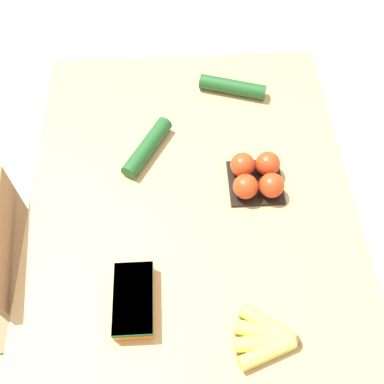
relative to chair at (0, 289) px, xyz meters
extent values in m
plane|color=#B7A88E|center=(0.15, -0.65, -0.47)|extent=(12.00, 12.00, 0.00)
cube|color=tan|center=(0.15, -0.65, 0.28)|extent=(1.26, 0.98, 0.03)
cylinder|color=tan|center=(0.72, -1.08, -0.10)|extent=(0.06, 0.06, 0.73)
cylinder|color=tan|center=(0.72, -0.23, -0.10)|extent=(0.06, 0.06, 0.73)
cube|color=#8E6642|center=(0.01, -0.13, 0.20)|extent=(0.39, 0.06, 0.42)
cylinder|color=#8E6642|center=(0.19, -0.09, -0.25)|extent=(0.04, 0.04, 0.43)
cylinder|color=#8E6642|center=(-0.17, -0.12, -0.25)|extent=(0.04, 0.04, 0.43)
sphere|color=brown|center=(-0.29, -0.88, 0.31)|extent=(0.03, 0.03, 0.03)
cylinder|color=#CCC651|center=(-0.25, -0.82, 0.31)|extent=(0.12, 0.14, 0.04)
cylinder|color=#CCC651|center=(-0.27, -0.81, 0.31)|extent=(0.08, 0.15, 0.04)
cylinder|color=#CCC651|center=(-0.30, -0.81, 0.31)|extent=(0.04, 0.15, 0.04)
cylinder|color=#CCC651|center=(-0.32, -0.82, 0.31)|extent=(0.09, 0.15, 0.04)
cube|color=black|center=(0.19, -0.85, 0.30)|extent=(0.16, 0.16, 0.01)
sphere|color=red|center=(0.15, -0.89, 0.34)|extent=(0.08, 0.08, 0.08)
sphere|color=red|center=(0.23, -0.89, 0.34)|extent=(0.08, 0.08, 0.08)
sphere|color=red|center=(0.15, -0.81, 0.34)|extent=(0.08, 0.08, 0.08)
sphere|color=red|center=(0.23, -0.81, 0.34)|extent=(0.08, 0.08, 0.08)
cube|color=orange|center=(-0.17, -0.49, 0.32)|extent=(0.19, 0.10, 0.05)
cube|color=#145123|center=(-0.17, -0.49, 0.33)|extent=(0.19, 0.10, 0.02)
cylinder|color=#1E5123|center=(0.33, -0.52, 0.32)|extent=(0.23, 0.16, 0.05)
cylinder|color=#1E5123|center=(0.58, -0.82, 0.32)|extent=(0.12, 0.24, 0.05)
camera|label=1|loc=(-0.57, -0.62, 1.44)|focal=42.00mm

